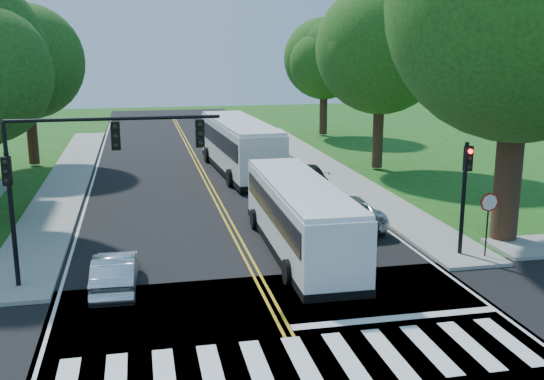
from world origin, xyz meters
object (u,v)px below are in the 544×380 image
object	(u,v)px
signal_ne	(465,184)
hatchback	(115,272)
bus_follow	(239,145)
suv	(344,211)
bus_lead	(300,215)
dark_sedan	(307,176)
signal_nw	(81,161)

from	to	relation	value
signal_ne	hatchback	distance (m)	13.36
bus_follow	suv	bearing A→B (deg)	98.48
signal_ne	bus_lead	size ratio (longest dim) A/B	0.39
bus_follow	dark_sedan	size ratio (longest dim) A/B	2.82
signal_nw	signal_ne	xyz separation A→B (m)	(14.06, 0.01, -1.41)
signal_ne	hatchback	xyz separation A→B (m)	(-13.14, -0.77, -2.29)
signal_ne	bus_follow	size ratio (longest dim) A/B	0.33
hatchback	bus_lead	bearing A→B (deg)	-157.24
bus_lead	bus_follow	size ratio (longest dim) A/B	0.85
bus_follow	suv	distance (m)	13.54
signal_nw	suv	distance (m)	12.67
signal_nw	bus_follow	size ratio (longest dim) A/B	0.54
bus_lead	hatchback	xyz separation A→B (m)	(-7.11, -2.71, -0.86)
signal_nw	hatchback	bearing A→B (deg)	-39.58
signal_ne	dark_sedan	size ratio (longest dim) A/B	0.94
signal_ne	signal_nw	bearing A→B (deg)	-179.95
hatchback	suv	world-z (taller)	suv
signal_nw	bus_lead	size ratio (longest dim) A/B	0.64
signal_ne	dark_sedan	world-z (taller)	signal_ne
hatchback	suv	size ratio (longest dim) A/B	0.78
bus_follow	signal_ne	bearing A→B (deg)	104.35
signal_nw	bus_follow	world-z (taller)	signal_nw
dark_sedan	hatchback	bearing A→B (deg)	56.32
suv	dark_sedan	bearing A→B (deg)	-96.06
bus_lead	dark_sedan	world-z (taller)	bus_lead
signal_ne	hatchback	world-z (taller)	signal_ne
bus_follow	hatchback	xyz separation A→B (m)	(-7.33, -19.13, -1.12)
signal_nw	hatchback	distance (m)	3.89
signal_nw	hatchback	xyz separation A→B (m)	(0.91, -0.75, -3.71)
bus_lead	dark_sedan	xyz separation A→B (m)	(3.35, 11.37, -0.84)
bus_lead	suv	distance (m)	4.44
bus_lead	dark_sedan	bearing A→B (deg)	-105.64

